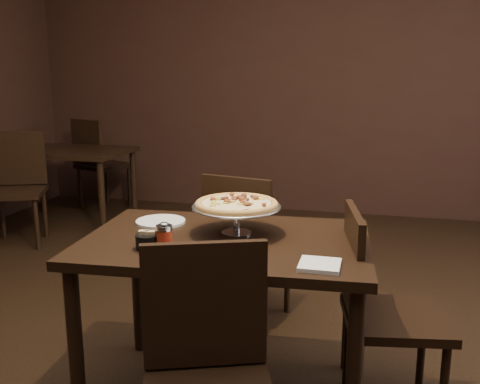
# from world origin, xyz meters

# --- Properties ---
(room) EXTENTS (6.04, 7.04, 2.84)m
(room) POSITION_xyz_m (0.06, 0.03, 1.40)
(room) COLOR black
(room) RESTS_ON ground
(dining_table) EXTENTS (1.26, 0.89, 0.76)m
(dining_table) POSITION_xyz_m (0.06, 0.02, 0.66)
(dining_table) COLOR black
(dining_table) RESTS_ON ground
(background_table) EXTENTS (1.17, 0.78, 0.73)m
(background_table) POSITION_xyz_m (-2.20, 2.45, 0.64)
(background_table) COLOR black
(background_table) RESTS_ON ground
(pizza_stand) EXTENTS (0.39, 0.39, 0.16)m
(pizza_stand) POSITION_xyz_m (0.09, 0.10, 0.89)
(pizza_stand) COLOR #ADADB4
(pizza_stand) RESTS_ON dining_table
(parmesan_shaker) EXTENTS (0.06, 0.06, 0.10)m
(parmesan_shaker) POSITION_xyz_m (-0.15, -0.17, 0.81)
(parmesan_shaker) COLOR beige
(parmesan_shaker) RESTS_ON dining_table
(pepper_flake_shaker) EXTENTS (0.07, 0.07, 0.12)m
(pepper_flake_shaker) POSITION_xyz_m (-0.14, -0.19, 0.81)
(pepper_flake_shaker) COLOR maroon
(pepper_flake_shaker) RESTS_ON dining_table
(packet_caddy) EXTENTS (0.10, 0.10, 0.07)m
(packet_caddy) POSITION_xyz_m (-0.21, -0.19, 0.79)
(packet_caddy) COLOR black
(packet_caddy) RESTS_ON dining_table
(napkin_stack) EXTENTS (0.15, 0.15, 0.02)m
(napkin_stack) POSITION_xyz_m (0.49, -0.23, 0.77)
(napkin_stack) COLOR silver
(napkin_stack) RESTS_ON dining_table
(plate_left) EXTENTS (0.23, 0.23, 0.01)m
(plate_left) POSITION_xyz_m (-0.31, 0.18, 0.76)
(plate_left) COLOR white
(plate_left) RESTS_ON dining_table
(plate_near) EXTENTS (0.25, 0.25, 0.01)m
(plate_near) POSITION_xyz_m (0.13, -0.22, 0.76)
(plate_near) COLOR white
(plate_near) RESTS_ON dining_table
(serving_spatula) EXTENTS (0.18, 0.18, 0.03)m
(serving_spatula) POSITION_xyz_m (0.18, 0.02, 0.89)
(serving_spatula) COLOR #ADADB4
(serving_spatula) RESTS_ON pizza_stand
(chair_far) EXTENTS (0.50, 0.50, 0.90)m
(chair_far) POSITION_xyz_m (-0.03, 0.77, 0.49)
(chair_far) COLOR black
(chair_far) RESTS_ON ground
(chair_near) EXTENTS (0.55, 0.55, 0.91)m
(chair_near) POSITION_xyz_m (0.17, -0.60, 0.49)
(chair_near) COLOR black
(chair_near) RESTS_ON ground
(chair_side) EXTENTS (0.48, 0.48, 0.90)m
(chair_side) POSITION_xyz_m (0.71, 0.09, 0.49)
(chair_side) COLOR black
(chair_side) RESTS_ON ground
(bg_chair_far) EXTENTS (0.60, 0.60, 0.98)m
(bg_chair_far) POSITION_xyz_m (-2.20, 3.04, 0.54)
(bg_chair_far) COLOR black
(bg_chair_far) RESTS_ON ground
(bg_chair_near) EXTENTS (0.59, 0.59, 0.96)m
(bg_chair_near) POSITION_xyz_m (-2.30, 1.82, 0.52)
(bg_chair_near) COLOR black
(bg_chair_near) RESTS_ON ground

